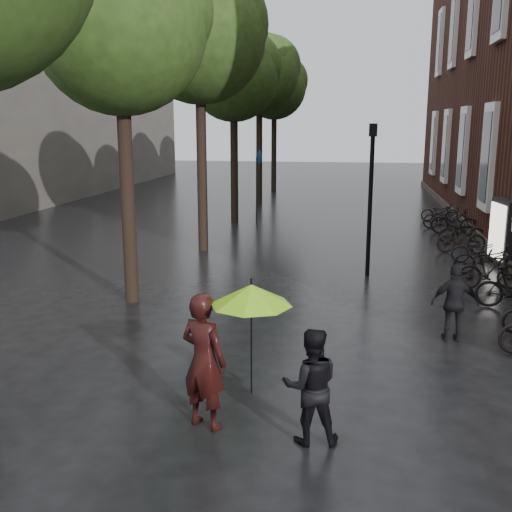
% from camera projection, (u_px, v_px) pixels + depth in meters
% --- Properties ---
extents(ground, '(120.00, 120.00, 0.00)m').
position_uv_depth(ground, '(253.00, 495.00, 6.79)').
color(ground, black).
extents(street_trees, '(4.33, 34.03, 8.91)m').
position_uv_depth(street_trees, '(218.00, 60.00, 21.38)').
color(street_trees, black).
rests_on(street_trees, ground).
extents(person_burgundy, '(0.83, 0.70, 1.93)m').
position_uv_depth(person_burgundy, '(204.00, 361.00, 8.14)').
color(person_burgundy, black).
rests_on(person_burgundy, ground).
extents(person_black, '(0.86, 0.72, 1.57)m').
position_uv_depth(person_black, '(311.00, 386.00, 7.78)').
color(person_black, black).
rests_on(person_black, ground).
extents(lime_umbrella, '(1.09, 1.09, 1.61)m').
position_uv_depth(lime_umbrella, '(251.00, 295.00, 7.80)').
color(lime_umbrella, black).
rests_on(lime_umbrella, ground).
extents(pedestrian_walking, '(0.90, 0.41, 1.51)m').
position_uv_depth(pedestrian_walking, '(455.00, 303.00, 11.48)').
color(pedestrian_walking, black).
rests_on(pedestrian_walking, ground).
extents(parked_bicycles, '(2.08, 16.00, 1.04)m').
position_uv_depth(parked_bicycles, '(473.00, 246.00, 18.28)').
color(parked_bicycles, black).
rests_on(parked_bicycles, ground).
extents(ad_lightbox, '(0.30, 1.31, 1.97)m').
position_uv_depth(ad_lightbox, '(502.00, 233.00, 17.49)').
color(ad_lightbox, black).
rests_on(ad_lightbox, ground).
extents(lamp_post, '(0.21, 0.21, 4.12)m').
position_uv_depth(lamp_post, '(371.00, 185.00, 16.04)').
color(lamp_post, black).
rests_on(lamp_post, ground).
extents(cycle_sign, '(0.16, 0.55, 3.04)m').
position_uv_depth(cycle_sign, '(258.00, 175.00, 24.89)').
color(cycle_sign, '#262628').
rests_on(cycle_sign, ground).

